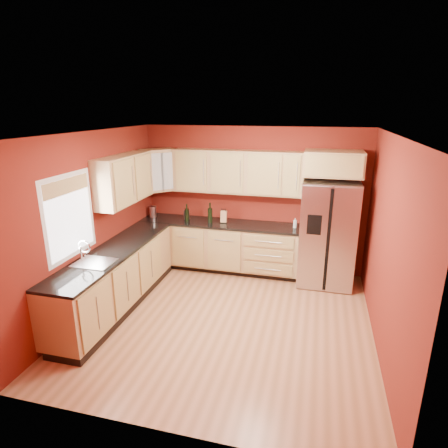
{
  "coord_description": "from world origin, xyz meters",
  "views": [
    {
      "loc": [
        1.13,
        -4.55,
        2.92
      ],
      "look_at": [
        -0.26,
        0.9,
        1.15
      ],
      "focal_mm": 30.0,
      "sensor_mm": 36.0,
      "label": 1
    }
  ],
  "objects": [
    {
      "name": "countertop_left",
      "position": [
        -1.69,
        0.0,
        0.9
      ],
      "size": [
        0.62,
        2.8,
        0.04
      ],
      "primitive_type": "cube",
      "color": "black",
      "rests_on": "base_cabinets_left"
    },
    {
      "name": "wall_right",
      "position": [
        2.0,
        0.0,
        1.3
      ],
      "size": [
        0.04,
        4.0,
        2.6
      ],
      "primitive_type": "cube",
      "color": "maroon",
      "rests_on": "floor"
    },
    {
      "name": "canister_left",
      "position": [
        -1.85,
        1.71,
        1.03
      ],
      "size": [
        0.16,
        0.16,
        0.21
      ],
      "primitive_type": "cylinder",
      "rotation": [
        0.0,
        0.0,
        -0.31
      ],
      "color": "silver",
      "rests_on": "countertop_back"
    },
    {
      "name": "ceiling",
      "position": [
        0.0,
        0.0,
        2.6
      ],
      "size": [
        4.0,
        4.0,
        0.0
      ],
      "primitive_type": "plane",
      "color": "white",
      "rests_on": "wall_back"
    },
    {
      "name": "window",
      "position": [
        -1.98,
        -0.5,
        1.55
      ],
      "size": [
        0.03,
        0.9,
        1.0
      ],
      "primitive_type": "cube",
      "color": "white",
      "rests_on": "wall_left"
    },
    {
      "name": "upper_cabinets_left",
      "position": [
        -1.83,
        0.72,
        1.83
      ],
      "size": [
        0.33,
        1.35,
        0.75
      ],
      "primitive_type": "cube",
      "color": "tan",
      "rests_on": "wall_left"
    },
    {
      "name": "wall_back",
      "position": [
        0.0,
        2.0,
        1.3
      ],
      "size": [
        4.0,
        0.04,
        2.6
      ],
      "primitive_type": "cube",
      "color": "maroon",
      "rests_on": "floor"
    },
    {
      "name": "canister_right",
      "position": [
        -1.18,
        1.72,
        1.01
      ],
      "size": [
        0.12,
        0.12,
        0.17
      ],
      "primitive_type": "cylinder",
      "rotation": [
        0.0,
        0.0,
        0.14
      ],
      "color": "silver",
      "rests_on": "countertop_back"
    },
    {
      "name": "refrigerator",
      "position": [
        1.35,
        1.62,
        0.89
      ],
      "size": [
        0.9,
        0.75,
        1.78
      ],
      "primitive_type": "cube",
      "color": "silver",
      "rests_on": "floor"
    },
    {
      "name": "corner_upper_cabinet",
      "position": [
        -1.67,
        1.67,
        1.83
      ],
      "size": [
        0.67,
        0.67,
        0.75
      ],
      "primitive_type": "cube",
      "rotation": [
        0.0,
        0.0,
        0.79
      ],
      "color": "tan",
      "rests_on": "wall_back"
    },
    {
      "name": "sink_faucet",
      "position": [
        -1.69,
        -0.5,
        1.07
      ],
      "size": [
        0.5,
        0.42,
        0.3
      ],
      "primitive_type": null,
      "color": "white",
      "rests_on": "countertop_left"
    },
    {
      "name": "floor",
      "position": [
        0.0,
        0.0,
        0.0
      ],
      "size": [
        4.0,
        4.0,
        0.0
      ],
      "primitive_type": "plane",
      "color": "#A0643E",
      "rests_on": "ground"
    },
    {
      "name": "wine_bottle_b",
      "position": [
        -1.13,
        1.61,
        1.08
      ],
      "size": [
        0.08,
        0.08,
        0.32
      ],
      "primitive_type": null,
      "rotation": [
        0.0,
        0.0,
        -0.11
      ],
      "color": "black",
      "rests_on": "countertop_back"
    },
    {
      "name": "base_cabinets_left",
      "position": [
        -1.7,
        0.0,
        0.44
      ],
      "size": [
        0.6,
        2.8,
        0.88
      ],
      "primitive_type": "cube",
      "color": "tan",
      "rests_on": "floor"
    },
    {
      "name": "wall_front",
      "position": [
        0.0,
        -2.0,
        1.3
      ],
      "size": [
        4.0,
        0.04,
        2.6
      ],
      "primitive_type": "cube",
      "color": "maroon",
      "rests_on": "floor"
    },
    {
      "name": "over_fridge_cabinet",
      "position": [
        1.35,
        1.7,
        2.05
      ],
      "size": [
        0.92,
        0.6,
        0.4
      ],
      "primitive_type": "cube",
      "color": "tan",
      "rests_on": "wall_back"
    },
    {
      "name": "wall_left",
      "position": [
        -2.0,
        0.0,
        1.3
      ],
      "size": [
        0.04,
        4.0,
        2.6
      ],
      "primitive_type": "cube",
      "color": "maroon",
      "rests_on": "floor"
    },
    {
      "name": "knife_block",
      "position": [
        -0.47,
        1.72,
        1.03
      ],
      "size": [
        0.11,
        0.11,
        0.21
      ],
      "primitive_type": "cube",
      "rotation": [
        0.0,
        0.0,
        0.1
      ],
      "color": "tan",
      "rests_on": "countertop_back"
    },
    {
      "name": "soap_dispenser",
      "position": [
        0.8,
        1.71,
        1.01
      ],
      "size": [
        0.07,
        0.07,
        0.17
      ],
      "primitive_type": "cylinder",
      "rotation": [
        0.0,
        0.0,
        0.14
      ],
      "color": "silver",
      "rests_on": "countertop_back"
    },
    {
      "name": "wine_bottle_a",
      "position": [
        -0.7,
        1.63,
        1.1
      ],
      "size": [
        0.1,
        0.1,
        0.37
      ],
      "primitive_type": null,
      "rotation": [
        0.0,
        0.0,
        -0.24
      ],
      "color": "black",
      "rests_on": "countertop_back"
    },
    {
      "name": "countertop_back",
      "position": [
        -0.55,
        1.69,
        0.9
      ],
      "size": [
        2.9,
        0.62,
        0.04
      ],
      "primitive_type": "cube",
      "color": "black",
      "rests_on": "base_cabinets_back"
    },
    {
      "name": "base_cabinets_back",
      "position": [
        -0.55,
        1.7,
        0.44
      ],
      "size": [
        2.9,
        0.6,
        0.88
      ],
      "primitive_type": "cube",
      "color": "tan",
      "rests_on": "floor"
    },
    {
      "name": "upper_cabinets_back",
      "position": [
        -0.25,
        1.83,
        1.83
      ],
      "size": [
        2.3,
        0.33,
        0.75
      ],
      "primitive_type": "cube",
      "color": "tan",
      "rests_on": "wall_back"
    }
  ]
}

